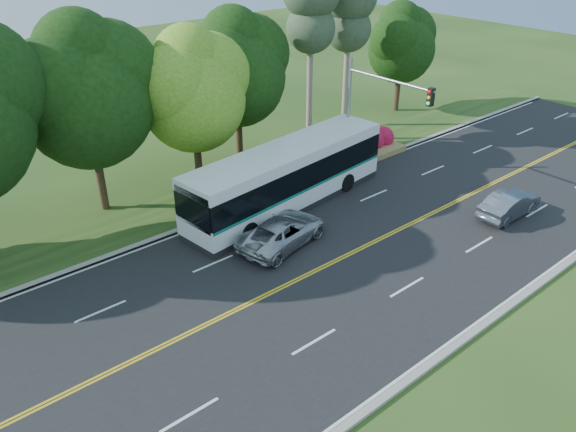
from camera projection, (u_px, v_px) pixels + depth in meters
ground at (357, 250)px, 27.18m from camera, size 120.00×120.00×0.00m
road at (357, 250)px, 27.17m from camera, size 60.00×14.00×0.02m
curb_north at (266, 198)px, 31.95m from camera, size 60.00×0.30×0.15m
curb_south at (487, 323)px, 22.34m from camera, size 60.00×0.30×0.15m
grass_verge at (247, 187)px, 33.20m from camera, size 60.00×4.00×0.10m
lane_markings at (356, 251)px, 27.11m from camera, size 57.60×13.82×0.00m
tree_row at (127, 80)px, 29.18m from camera, size 44.70×9.10×13.84m
bougainvillea_hedge at (344, 151)px, 36.34m from camera, size 9.50×2.25×1.50m
traffic_signal at (373, 104)px, 32.20m from camera, size 0.42×6.10×7.00m
transit_bus at (287, 178)px, 30.49m from camera, size 13.23×4.34×3.40m
sedan at (509, 204)px, 29.89m from camera, size 4.16×1.45×1.37m
suv at (283, 232)px, 27.35m from camera, size 5.41×3.31×1.40m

